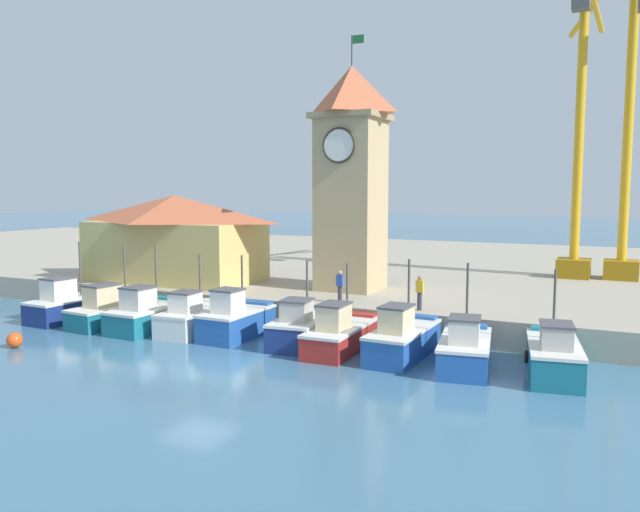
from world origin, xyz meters
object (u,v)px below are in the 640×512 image
(fishing_boat_left_outer, at_px, (115,310))
(dock_worker_near_tower, at_px, (340,286))
(dock_worker_along_quay, at_px, (420,292))
(fishing_boat_end_right, at_px, (554,355))
(fishing_boat_right_inner, at_px, (341,334))
(fishing_boat_far_right, at_px, (465,349))
(mooring_buoy, at_px, (15,340))
(fishing_boat_mid_left, at_px, (194,318))
(fishing_boat_mid_right, at_px, (303,327))
(fishing_boat_left_inner, at_px, (149,315))
(port_crane_near, at_px, (625,154))
(fishing_boat_center, at_px, (236,320))
(fishing_boat_right_outer, at_px, (403,339))
(port_crane_far, at_px, (579,156))
(warehouse_left, at_px, (175,237))
(fishing_boat_far_left, at_px, (71,305))
(clock_tower, at_px, (351,173))

(fishing_boat_left_outer, relative_size, dock_worker_near_tower, 3.28)
(dock_worker_along_quay, bearing_deg, fishing_boat_end_right, -29.49)
(fishing_boat_right_inner, xyz_separation_m, fishing_boat_far_right, (5.43, -0.32, 0.02))
(mooring_buoy, relative_size, dock_worker_near_tower, 0.42)
(fishing_boat_mid_left, xyz_separation_m, fishing_boat_mid_right, (5.81, 0.26, 0.02))
(fishing_boat_mid_left, bearing_deg, fishing_boat_left_outer, -177.31)
(fishing_boat_left_outer, distance_m, fishing_boat_left_inner, 2.52)
(port_crane_near, bearing_deg, fishing_boat_mid_right, -123.95)
(fishing_boat_mid_left, distance_m, fishing_boat_center, 2.40)
(fishing_boat_center, distance_m, port_crane_near, 26.34)
(fishing_boat_right_outer, height_order, port_crane_far, port_crane_far)
(fishing_boat_left_inner, distance_m, fishing_boat_mid_right, 8.19)
(fishing_boat_left_outer, xyz_separation_m, fishing_boat_mid_right, (10.66, 0.48, 0.04))
(port_crane_far, bearing_deg, fishing_boat_right_outer, -106.15)
(fishing_boat_mid_left, height_order, dock_worker_along_quay, fishing_boat_mid_left)
(warehouse_left, xyz_separation_m, dock_worker_near_tower, (12.32, -2.69, -1.85))
(fishing_boat_center, bearing_deg, fishing_boat_mid_right, 3.40)
(fishing_boat_mid_right, height_order, mooring_buoy, fishing_boat_mid_right)
(warehouse_left, bearing_deg, dock_worker_along_quay, -9.72)
(fishing_boat_far_right, bearing_deg, warehouse_left, 160.84)
(fishing_boat_far_left, xyz_separation_m, fishing_boat_left_outer, (2.99, 0.09, -0.07))
(fishing_boat_right_outer, xyz_separation_m, fishing_boat_far_right, (2.67, -0.39, -0.05))
(clock_tower, bearing_deg, fishing_boat_mid_left, -121.61)
(fishing_boat_right_outer, xyz_separation_m, warehouse_left, (-16.78, 6.37, 3.23))
(mooring_buoy, bearing_deg, port_crane_far, 48.94)
(fishing_boat_far_right, bearing_deg, port_crane_near, 74.76)
(dock_worker_near_tower, relative_size, dock_worker_along_quay, 1.00)
(fishing_boat_center, bearing_deg, fishing_boat_right_inner, -0.46)
(fishing_boat_right_inner, relative_size, fishing_boat_far_right, 1.07)
(fishing_boat_far_left, bearing_deg, fishing_boat_right_inner, 1.22)
(mooring_buoy, bearing_deg, dock_worker_along_quay, 31.25)
(dock_worker_along_quay, bearing_deg, fishing_boat_far_right, -52.52)
(fishing_boat_left_inner, xyz_separation_m, fishing_boat_right_outer, (12.90, 0.61, 0.02))
(clock_tower, relative_size, dock_worker_near_tower, 8.60)
(port_crane_far, xyz_separation_m, mooring_buoy, (-21.26, -24.41, -8.71))
(fishing_boat_far_right, relative_size, port_crane_near, 0.23)
(dock_worker_near_tower, bearing_deg, fishing_boat_left_inner, -153.07)
(warehouse_left, bearing_deg, fishing_boat_mid_left, -46.03)
(fishing_boat_center, bearing_deg, fishing_boat_left_outer, -177.77)
(fishing_boat_end_right, distance_m, port_crane_far, 20.28)
(warehouse_left, bearing_deg, mooring_buoy, -85.87)
(fishing_boat_mid_left, bearing_deg, dock_worker_near_tower, 31.59)
(fishing_boat_end_right, height_order, port_crane_far, port_crane_far)
(warehouse_left, relative_size, port_crane_far, 0.55)
(fishing_boat_mid_left, distance_m, fishing_boat_end_right, 16.45)
(fishing_boat_far_right, height_order, warehouse_left, warehouse_left)
(fishing_boat_far_right, height_order, clock_tower, clock_tower)
(fishing_boat_left_outer, height_order, fishing_boat_right_outer, fishing_boat_right_outer)
(port_crane_near, bearing_deg, fishing_boat_right_inner, -119.28)
(fishing_boat_center, bearing_deg, clock_tower, 72.43)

